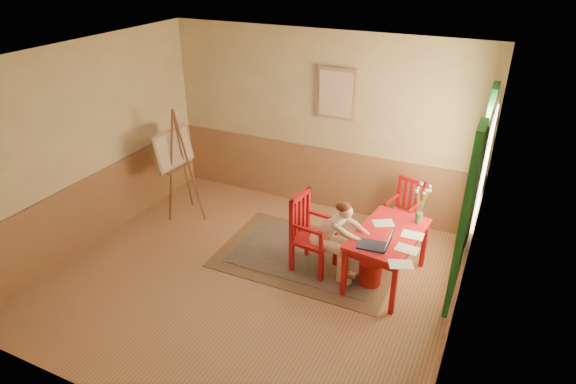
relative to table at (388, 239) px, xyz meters
The scene contains 14 objects.
room 1.86m from the table, 156.56° to the right, with size 5.04×4.54×2.84m.
wainscot 1.56m from the table, behind, with size 5.00×4.50×1.00m.
window 1.20m from the table, 26.25° to the left, with size 0.12×2.01×2.20m.
wall_portrait 2.38m from the table, 130.42° to the left, with size 0.60×0.05×0.76m.
rug 1.26m from the table, behind, with size 2.41×1.62×0.02m.
table is the anchor object (origin of this frame).
chair_left 0.99m from the table, behind, with size 0.54×0.52×1.06m.
chair_back 1.08m from the table, 91.56° to the left, with size 0.50×0.51×0.93m.
figure 0.67m from the table, 164.83° to the right, with size 0.84×0.39×1.11m.
laptop 0.40m from the table, 95.37° to the right, with size 0.42×0.27×0.24m.
papers 0.26m from the table, 39.57° to the right, with size 0.73×1.07×0.00m.
vase 0.59m from the table, 55.76° to the left, with size 0.18×0.26×0.53m.
wastebasket 0.52m from the table, 136.35° to the right, with size 0.29×0.29×0.31m, color #AE2322.
easel 3.45m from the table, behind, with size 0.60×0.77×1.74m.
Camera 1 is at (2.60, -4.45, 3.89)m, focal length 30.48 mm.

